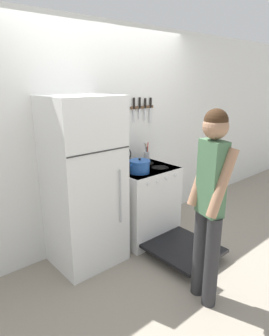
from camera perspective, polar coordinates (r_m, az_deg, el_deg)
name	(u,v)px	position (r m, az deg, el deg)	size (l,w,h in m)	color
ground_plane	(109,233)	(3.99, -4.91, -12.30)	(14.00, 14.00, 0.00)	gray
wall_back	(105,136)	(3.58, -5.70, 6.06)	(10.00, 0.06, 2.55)	silver
refrigerator	(84,183)	(3.14, -9.54, -2.91)	(0.71, 0.64, 1.78)	white
stove_range	(145,204)	(3.72, 1.94, -6.79)	(0.74, 1.36, 0.90)	white
dutch_oven_pot	(140,166)	(3.37, 0.98, 0.30)	(0.28, 0.24, 0.17)	#1E4C9E
tea_kettle	(126,162)	(3.57, -1.58, 1.09)	(0.26, 0.21, 0.24)	black
utensil_jar	(146,156)	(3.78, 2.30, 2.20)	(0.08, 0.08, 0.27)	#B7BABF
person	(210,199)	(2.56, 14.19, -5.68)	(0.34, 0.40, 1.71)	#2D2D30
wall_knife_strip	(142,106)	(3.85, 1.50, 11.64)	(0.38, 0.03, 0.34)	brown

